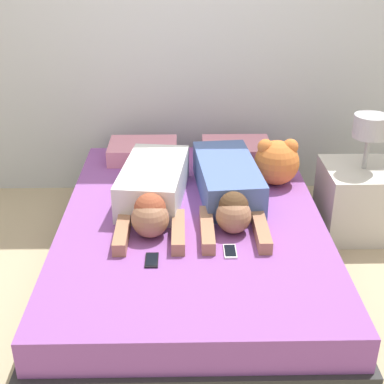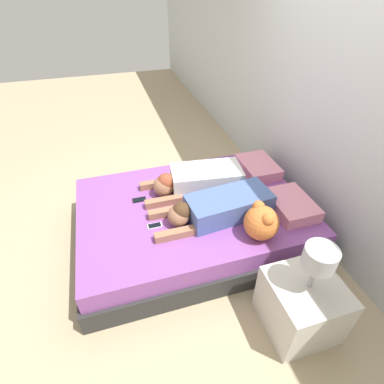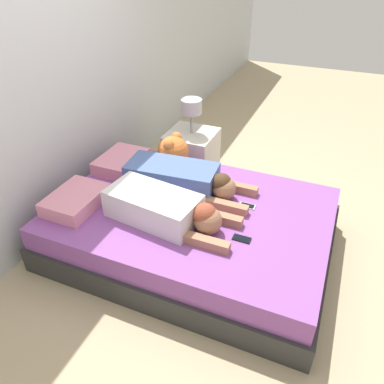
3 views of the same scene
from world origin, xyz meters
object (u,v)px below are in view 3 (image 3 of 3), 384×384
(cell_phone_left, at_px, (242,239))
(pillow_head_right, at_px, (121,162))
(plush_toy, at_px, (173,151))
(nightstand, at_px, (191,150))
(cell_phone_right, at_px, (247,206))
(pillow_head_left, at_px, (76,200))
(person_left, at_px, (166,209))
(bed, at_px, (192,228))
(person_right, at_px, (184,179))

(cell_phone_left, bearing_deg, pillow_head_right, 67.58)
(plush_toy, distance_m, nightstand, 0.66)
(pillow_head_right, distance_m, cell_phone_right, 1.26)
(plush_toy, bearing_deg, pillow_head_right, 116.72)
(pillow_head_right, distance_m, cell_phone_left, 1.43)
(pillow_head_left, xyz_separation_m, pillow_head_right, (0.67, 0.00, 0.00))
(person_left, height_order, cell_phone_right, person_left)
(bed, distance_m, cell_phone_left, 0.56)
(person_right, relative_size, cell_phone_right, 8.59)
(pillow_head_left, bearing_deg, cell_phone_right, -67.28)
(plush_toy, bearing_deg, pillow_head_left, 154.21)
(cell_phone_right, bearing_deg, pillow_head_left, 112.72)
(pillow_head_right, xyz_separation_m, cell_phone_right, (-0.15, -1.25, -0.05))
(bed, xyz_separation_m, plush_toy, (0.55, 0.42, 0.36))
(person_right, relative_size, nightstand, 1.31)
(pillow_head_left, bearing_deg, plush_toy, -25.79)
(bed, relative_size, cell_phone_left, 17.03)
(person_left, distance_m, plush_toy, 0.84)
(pillow_head_left, distance_m, person_left, 0.75)
(bed, relative_size, cell_phone_right, 17.03)
(person_left, bearing_deg, cell_phone_left, -88.29)
(pillow_head_left, xyz_separation_m, plush_toy, (0.89, -0.43, 0.09))
(bed, bearing_deg, person_right, 37.59)
(pillow_head_right, relative_size, person_right, 0.44)
(person_right, distance_m, plush_toy, 0.42)
(bed, height_order, cell_phone_right, cell_phone_right)
(cell_phone_left, distance_m, nightstand, 1.67)
(plush_toy, relative_size, nightstand, 0.36)
(person_left, bearing_deg, cell_phone_right, -50.77)
(person_right, distance_m, cell_phone_left, 0.78)
(cell_phone_right, bearing_deg, person_left, 129.23)
(plush_toy, bearing_deg, cell_phone_left, -130.40)
(pillow_head_left, height_order, cell_phone_right, pillow_head_left)
(person_left, bearing_deg, pillow_head_left, 98.28)
(bed, bearing_deg, nightstand, 23.29)
(person_left, xyz_separation_m, person_right, (0.45, 0.06, -0.01))
(person_left, distance_m, cell_phone_left, 0.59)
(pillow_head_right, distance_m, person_left, 0.93)
(plush_toy, bearing_deg, nightstand, 6.61)
(cell_phone_left, distance_m, plush_toy, 1.19)
(person_left, bearing_deg, pillow_head_right, 52.76)
(person_left, distance_m, nightstand, 1.45)
(person_right, relative_size, cell_phone_left, 8.59)
(cell_phone_left, bearing_deg, person_left, 91.71)
(person_right, bearing_deg, nightstand, 19.23)
(bed, height_order, person_right, person_right)
(bed, xyz_separation_m, nightstand, (1.15, 0.49, 0.07))
(pillow_head_right, height_order, person_left, person_left)
(pillow_head_right, bearing_deg, person_left, -127.24)
(person_left, xyz_separation_m, plush_toy, (0.78, 0.31, 0.05))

